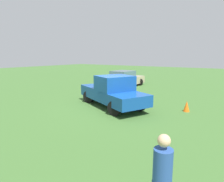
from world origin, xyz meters
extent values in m
plane|color=#3D662D|center=(0.00, 0.00, 0.00)|extent=(80.00, 80.00, 0.00)
cylinder|color=black|center=(-1.87, 0.31, 0.37)|extent=(0.74, 0.22, 0.74)
cylinder|color=black|center=(-1.23, 1.68, 0.37)|extent=(0.74, 0.22, 0.74)
cylinder|color=black|center=(0.91, -0.98, 0.37)|extent=(0.74, 0.22, 0.74)
cylinder|color=black|center=(1.54, 0.39, 0.37)|extent=(0.74, 0.22, 0.74)
cube|color=#144799|center=(-1.46, 0.95, 0.71)|extent=(2.50, 2.45, 0.64)
cube|color=#144799|center=(0.10, 0.23, 1.09)|extent=(2.15, 2.29, 1.40)
cube|color=slate|center=(0.10, 0.23, 1.53)|extent=(1.88, 2.06, 0.48)
cube|color=#144799|center=(0.97, -0.17, 0.69)|extent=(2.85, 2.61, 0.60)
cube|color=silver|center=(-2.28, 1.33, 0.45)|extent=(0.84, 1.63, 0.16)
cylinder|color=black|center=(-4.01, 8.45, 0.34)|extent=(0.68, 0.20, 0.68)
cylinder|color=black|center=(-2.44, 8.38, 0.34)|extent=(0.68, 0.20, 0.68)
cylinder|color=black|center=(-4.14, 5.44, 0.34)|extent=(0.68, 0.20, 0.68)
cylinder|color=black|center=(-2.57, 5.37, 0.34)|extent=(0.68, 0.20, 0.68)
cube|color=tan|center=(-3.29, 6.91, 0.54)|extent=(2.03, 4.65, 0.68)
cube|color=slate|center=(-3.30, 6.68, 1.18)|extent=(1.70, 2.08, 0.60)
cylinder|color=#284C93|center=(4.96, -5.66, 1.09)|extent=(0.36, 0.36, 0.59)
sphere|color=#D8AD84|center=(4.96, -5.66, 1.53)|extent=(0.21, 0.21, 0.21)
cone|color=orange|center=(3.58, 1.72, 0.28)|extent=(0.32, 0.32, 0.55)
camera|label=1|loc=(5.93, -8.54, 2.88)|focal=31.30mm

